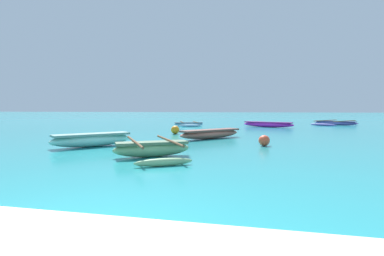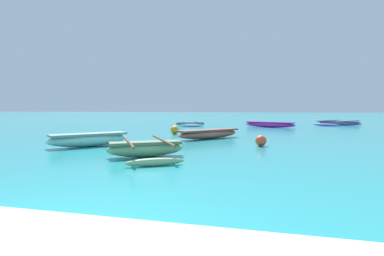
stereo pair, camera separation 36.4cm
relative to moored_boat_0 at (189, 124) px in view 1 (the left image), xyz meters
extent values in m
ellipsoid|color=#95BFDE|center=(0.00, 0.00, -0.01)|extent=(2.49, 1.28, 0.31)
cube|color=slate|center=(0.00, 0.00, 0.10)|extent=(2.30, 1.19, 0.08)
cylinder|color=brown|center=(0.52, 0.19, 0.16)|extent=(1.00, 2.67, 0.07)
cylinder|color=brown|center=(-0.52, -0.19, 0.16)|extent=(1.00, 2.67, 0.07)
ellipsoid|color=#95BFDE|center=(-0.47, 1.32, -0.06)|extent=(1.76, 0.79, 0.20)
ellipsoid|color=#95BFDE|center=(0.47, -1.32, -0.06)|extent=(1.76, 0.79, 0.20)
ellipsoid|color=#DF2AC2|center=(6.35, -0.38, 0.04)|extent=(3.91, 2.11, 0.41)
cube|color=#872477|center=(6.35, -0.38, 0.21)|extent=(3.61, 1.96, 0.08)
ellipsoid|color=#B6614F|center=(3.44, -10.05, 0.05)|extent=(2.78, 3.12, 0.44)
cube|color=brown|center=(3.44, -10.05, 0.23)|extent=(2.58, 2.89, 0.08)
ellipsoid|color=#6958B0|center=(12.18, 4.13, 0.01)|extent=(3.24, 2.64, 0.35)
cube|color=#463D6D|center=(12.18, 4.13, 0.15)|extent=(3.00, 2.44, 0.08)
cylinder|color=brown|center=(12.84, 3.63, 0.21)|extent=(2.64, 3.45, 0.07)
cylinder|color=brown|center=(11.52, 4.63, 0.21)|extent=(2.64, 3.45, 0.07)
ellipsoid|color=#6958B0|center=(13.47, 5.84, -0.06)|extent=(1.91, 1.51, 0.20)
ellipsoid|color=#6958B0|center=(10.88, 2.42, -0.06)|extent=(1.91, 1.51, 0.20)
ellipsoid|color=#9DE6D5|center=(-0.41, -13.99, 0.08)|extent=(2.53, 2.76, 0.49)
cube|color=slate|center=(-0.41, -13.99, 0.29)|extent=(2.35, 2.56, 0.08)
ellipsoid|color=#7BAD76|center=(2.61, -15.76, 0.06)|extent=(2.24, 1.67, 0.45)
cube|color=#506B4D|center=(2.61, -15.76, 0.25)|extent=(2.07, 1.56, 0.08)
cylinder|color=brown|center=(3.04, -15.49, 0.31)|extent=(1.63, 2.64, 0.07)
cylinder|color=brown|center=(2.17, -16.02, 0.31)|extent=(1.63, 2.64, 0.07)
ellipsoid|color=#7BAD76|center=(1.82, -14.45, -0.06)|extent=(1.38, 0.94, 0.20)
ellipsoid|color=#7BAD76|center=(3.39, -17.06, -0.06)|extent=(1.38, 0.94, 0.20)
sphere|color=orange|center=(1.11, -7.95, 0.07)|extent=(0.47, 0.47, 0.47)
sphere|color=#E54C2D|center=(5.88, -12.42, 0.05)|extent=(0.42, 0.42, 0.42)
camera|label=1|loc=(5.67, -24.03, 1.25)|focal=28.00mm
camera|label=2|loc=(6.02, -23.95, 1.25)|focal=28.00mm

